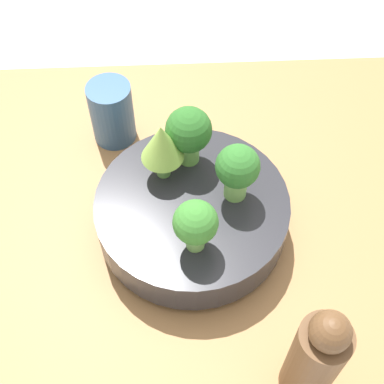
% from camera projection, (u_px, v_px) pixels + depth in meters
% --- Properties ---
extents(ground_plane, '(6.00, 6.00, 0.00)m').
position_uv_depth(ground_plane, '(208.00, 224.00, 0.78)').
color(ground_plane, silver).
extents(table, '(0.84, 0.61, 0.04)m').
position_uv_depth(table, '(209.00, 216.00, 0.77)').
color(table, '#9E7042').
rests_on(table, ground_plane).
extents(bowl, '(0.25, 0.25, 0.07)m').
position_uv_depth(bowl, '(192.00, 213.00, 0.70)').
color(bowl, '#28282D').
rests_on(bowl, table).
extents(broccoli_floret_back, '(0.05, 0.05, 0.08)m').
position_uv_depth(broccoli_floret_back, '(196.00, 224.00, 0.60)').
color(broccoli_floret_back, '#7AB256').
rests_on(broccoli_floret_back, bowl).
extents(romanesco_piece_near, '(0.05, 0.05, 0.09)m').
position_uv_depth(romanesco_piece_near, '(162.00, 144.00, 0.65)').
color(romanesco_piece_near, '#609347').
rests_on(romanesco_piece_near, bowl).
extents(broccoli_floret_front, '(0.06, 0.06, 0.09)m').
position_uv_depth(broccoli_floret_front, '(189.00, 132.00, 0.67)').
color(broccoli_floret_front, '#6BA34C').
rests_on(broccoli_floret_front, bowl).
extents(broccoli_floret_left, '(0.05, 0.05, 0.08)m').
position_uv_depth(broccoli_floret_left, '(237.00, 169.00, 0.64)').
color(broccoli_floret_left, '#7AB256').
rests_on(broccoli_floret_left, bowl).
extents(cup, '(0.06, 0.06, 0.10)m').
position_uv_depth(cup, '(112.00, 113.00, 0.79)').
color(cup, '#33567F').
rests_on(cup, table).
extents(pepper_mill, '(0.05, 0.05, 0.17)m').
position_uv_depth(pepper_mill, '(315.00, 358.00, 0.54)').
color(pepper_mill, brown).
rests_on(pepper_mill, table).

